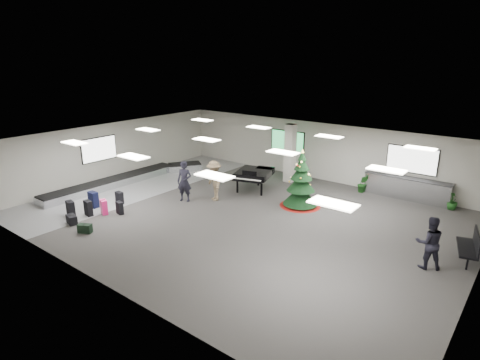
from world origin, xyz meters
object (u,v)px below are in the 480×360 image
Objects in this scene: baggage_carousel at (129,179)px; christmas_tree at (301,187)px; traveler_bench at (429,243)px; grand_piano at (254,174)px; service_counter at (406,188)px; bench at (471,246)px; pink_suitcase at (104,207)px; potted_plant_left at (363,184)px; potted_plant_right at (452,201)px; traveler_b at (214,181)px; traveler_a at (184,181)px.

baggage_carousel is 9.67m from christmas_tree.
grand_piano is at bearing -48.49° from traveler_bench.
traveler_bench is at bearing -68.36° from service_counter.
baggage_carousel is at bearing 172.06° from bench.
pink_suitcase is 0.37× the size of traveler_bench.
potted_plant_right is at bearing 2.85° from potted_plant_left.
baggage_carousel is 5.52× the size of bench.
christmas_tree reaches higher than traveler_b.
traveler_b reaches higher than bench.
service_counter is at bearing 17.18° from traveler_a.
grand_piano is (6.19, 3.22, 0.65)m from baggage_carousel.
service_counter is at bearing 48.47° from christmas_tree.
traveler_a is (-8.30, -6.87, 0.43)m from service_counter.
traveler_a reaches higher than bench.
traveler_bench is at bearing -141.81° from bench.
traveler_b is at bearing 78.57° from pink_suitcase.
potted_plant_left is (10.80, 6.33, 0.24)m from baggage_carousel.
pink_suitcase is 7.51m from grand_piano.
pink_suitcase is 15.67m from potted_plant_right.
service_counter is 10.78m from traveler_a.
grand_piano is at bearing 157.52° from bench.
christmas_tree is 7.29m from bench.
bench is at bearing -26.70° from grand_piano.
christmas_tree is 1.09× the size of grand_piano.
traveler_bench is at bearing -85.66° from potted_plant_right.
pink_suitcase reaches higher than baggage_carousel.
potted_plant_right is at bearing 34.12° from christmas_tree.
traveler_a is 1.00× the size of traveler_b.
potted_plant_right is (14.93, 6.53, 0.20)m from baggage_carousel.
potted_plant_right is at bearing 23.63° from baggage_carousel.
pink_suitcase is 5.14m from traveler_b.
bench is 0.90× the size of traveler_b.
traveler_b reaches higher than traveler_bench.
traveler_b is at bearing 20.44° from traveler_a.
grand_piano is 1.28× the size of traveler_b.
traveler_bench is (6.15, -2.43, -0.03)m from christmas_tree.
christmas_tree is at bearing -52.26° from traveler_bench.
service_counter is 1.49× the size of christmas_tree.
traveler_bench is at bearing 0.98° from baggage_carousel.
potted_plant_right is (-0.48, 6.27, -0.49)m from traveler_bench.
pink_suitcase is 0.25× the size of christmas_tree.
traveler_b is (-7.27, -5.90, 0.43)m from service_counter.
baggage_carousel is at bearing -140.94° from traveler_b.
bench is at bearing -54.95° from service_counter.
traveler_b is at bearing 170.53° from bench.
pink_suitcase is at bearing -90.73° from traveler_b.
service_counter is 6.29m from bench.
baggage_carousel is 3.56× the size of christmas_tree.
christmas_tree is 3.29× the size of potted_plant_right.
traveler_a is 2.37× the size of potted_plant_right.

